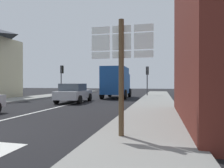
# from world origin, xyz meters

# --- Properties ---
(ground_plane) EXTENTS (80.00, 80.00, 0.00)m
(ground_plane) POSITION_xyz_m (0.00, 10.00, 0.00)
(ground_plane) COLOR black
(sidewalk_right) EXTENTS (2.73, 44.00, 0.14)m
(sidewalk_right) POSITION_xyz_m (5.89, 8.00, 0.07)
(sidewalk_right) COLOR gray
(sidewalk_right) RESTS_ON ground
(lane_centre_stripe) EXTENTS (0.16, 12.00, 0.01)m
(lane_centre_stripe) POSITION_xyz_m (0.00, 6.00, 0.01)
(lane_centre_stripe) COLOR silver
(lane_centre_stripe) RESTS_ON ground
(sedan_far) EXTENTS (2.20, 4.31, 1.47)m
(sedan_far) POSITION_xyz_m (-0.32, 10.63, 0.76)
(sedan_far) COLOR #B7BABF
(sedan_far) RESTS_ON ground
(delivery_truck) EXTENTS (2.57, 5.04, 3.05)m
(delivery_truck) POSITION_xyz_m (1.96, 15.82, 1.65)
(delivery_truck) COLOR #19478C
(delivery_truck) RESTS_ON ground
(route_sign_post) EXTENTS (1.66, 0.14, 3.20)m
(route_sign_post) POSITION_xyz_m (5.28, 0.97, 2.00)
(route_sign_post) COLOR brown
(route_sign_post) RESTS_ON ground
(traffic_light_far_left) EXTENTS (0.30, 0.49, 3.52)m
(traffic_light_far_left) POSITION_xyz_m (-4.83, 17.43, 2.61)
(traffic_light_far_left) COLOR #47474C
(traffic_light_far_left) RESTS_ON ground
(traffic_light_far_right) EXTENTS (0.30, 0.49, 3.34)m
(traffic_light_far_right) POSITION_xyz_m (4.83, 18.93, 2.47)
(traffic_light_far_right) COLOR #47474C
(traffic_light_far_right) RESTS_ON ground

